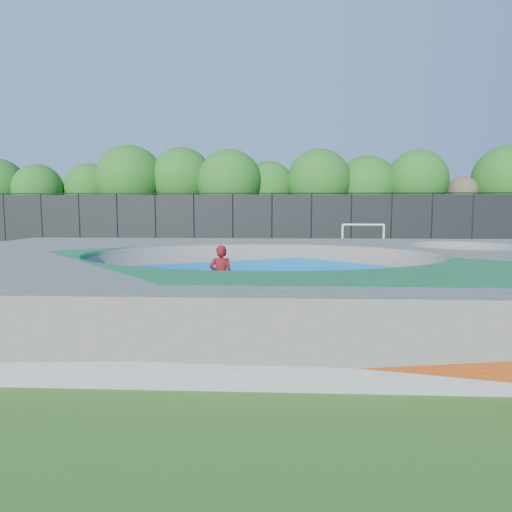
# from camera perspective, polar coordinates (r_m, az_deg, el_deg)

# --- Properties ---
(ground) EXTENTS (120.00, 120.00, 0.00)m
(ground) POSITION_cam_1_polar(r_m,az_deg,el_deg) (14.19, 0.83, -5.70)
(ground) COLOR #305F1A
(ground) RESTS_ON ground
(skate_deck) EXTENTS (22.00, 14.00, 1.50)m
(skate_deck) POSITION_cam_1_polar(r_m,az_deg,el_deg) (14.05, 0.83, -2.70)
(skate_deck) COLOR gray
(skate_deck) RESTS_ON ground
(skater) EXTENTS (0.67, 0.44, 1.83)m
(skater) POSITION_cam_1_polar(r_m,az_deg,el_deg) (13.15, -4.38, -2.61)
(skater) COLOR red
(skater) RESTS_ON ground
(skateboard) EXTENTS (0.79, 0.26, 0.05)m
(skateboard) POSITION_cam_1_polar(r_m,az_deg,el_deg) (13.31, -4.35, -6.39)
(skateboard) COLOR black
(skateboard) RESTS_ON ground
(soccer_goal) EXTENTS (2.81, 0.12, 1.86)m
(soccer_goal) POSITION_cam_1_polar(r_m,az_deg,el_deg) (30.89, 13.24, 2.88)
(soccer_goal) COLOR white
(soccer_goal) RESTS_ON ground
(fence) EXTENTS (48.09, 0.09, 4.04)m
(fence) POSITION_cam_1_polar(r_m,az_deg,el_deg) (34.90, 2.00, 4.72)
(fence) COLOR black
(fence) RESTS_ON ground
(treeline) EXTENTS (53.43, 7.05, 8.42)m
(treeline) POSITION_cam_1_polar(r_m,az_deg,el_deg) (40.43, 1.76, 9.13)
(treeline) COLOR #442C22
(treeline) RESTS_ON ground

